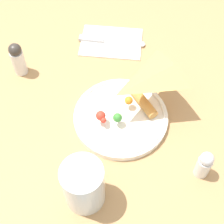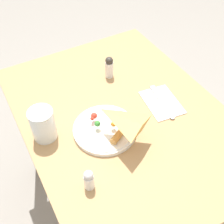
{
  "view_description": "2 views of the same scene",
  "coord_description": "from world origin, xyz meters",
  "px_view_note": "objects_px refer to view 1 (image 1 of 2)",
  "views": [
    {
      "loc": [
        0.01,
        -0.54,
        1.44
      ],
      "look_at": [
        0.02,
        -0.1,
        0.79
      ],
      "focal_mm": 55.0,
      "sensor_mm": 36.0,
      "label": 1
    },
    {
      "loc": [
        0.59,
        -0.38,
        1.52
      ],
      "look_at": [
        0.03,
        -0.06,
        0.83
      ],
      "focal_mm": 45.0,
      "sensor_mm": 36.0,
      "label": 2
    }
  ],
  "objects_px": {
    "dining_table": "(104,116)",
    "salt_shaker": "(204,164)",
    "milk_glass": "(84,186)",
    "butter_knife": "(108,41)",
    "pepper_shaker": "(18,59)",
    "plate_pizza": "(120,116)",
    "napkin_folded": "(111,42)"
  },
  "relations": [
    {
      "from": "dining_table",
      "to": "salt_shaker",
      "type": "height_order",
      "value": "salt_shaker"
    },
    {
      "from": "milk_glass",
      "to": "salt_shaker",
      "type": "xyz_separation_m",
      "value": [
        0.25,
        0.05,
        -0.01
      ]
    },
    {
      "from": "butter_knife",
      "to": "pepper_shaker",
      "type": "relative_size",
      "value": 1.94
    },
    {
      "from": "milk_glass",
      "to": "pepper_shaker",
      "type": "height_order",
      "value": "milk_glass"
    },
    {
      "from": "dining_table",
      "to": "salt_shaker",
      "type": "xyz_separation_m",
      "value": [
        0.21,
        -0.24,
        0.17
      ]
    },
    {
      "from": "salt_shaker",
      "to": "pepper_shaker",
      "type": "xyz_separation_m",
      "value": [
        -0.42,
        0.3,
        0.01
      ]
    },
    {
      "from": "milk_glass",
      "to": "salt_shaker",
      "type": "relative_size",
      "value": 1.52
    },
    {
      "from": "dining_table",
      "to": "plate_pizza",
      "type": "distance_m",
      "value": 0.18
    },
    {
      "from": "napkin_folded",
      "to": "salt_shaker",
      "type": "height_order",
      "value": "salt_shaker"
    },
    {
      "from": "dining_table",
      "to": "napkin_folded",
      "type": "relative_size",
      "value": 5.26
    },
    {
      "from": "butter_knife",
      "to": "salt_shaker",
      "type": "bearing_deg",
      "value": -54.71
    },
    {
      "from": "milk_glass",
      "to": "napkin_folded",
      "type": "height_order",
      "value": "milk_glass"
    },
    {
      "from": "butter_knife",
      "to": "milk_glass",
      "type": "bearing_deg",
      "value": -87.42
    },
    {
      "from": "milk_glass",
      "to": "dining_table",
      "type": "bearing_deg",
      "value": 82.15
    },
    {
      "from": "dining_table",
      "to": "plate_pizza",
      "type": "relative_size",
      "value": 4.34
    },
    {
      "from": "plate_pizza",
      "to": "salt_shaker",
      "type": "xyz_separation_m",
      "value": [
        0.17,
        -0.14,
        0.02
      ]
    },
    {
      "from": "milk_glass",
      "to": "salt_shaker",
      "type": "bearing_deg",
      "value": 10.96
    },
    {
      "from": "dining_table",
      "to": "butter_knife",
      "type": "height_order",
      "value": "butter_knife"
    },
    {
      "from": "plate_pizza",
      "to": "salt_shaker",
      "type": "relative_size",
      "value": 2.82
    },
    {
      "from": "milk_glass",
      "to": "napkin_folded",
      "type": "bearing_deg",
      "value": 81.86
    },
    {
      "from": "plate_pizza",
      "to": "milk_glass",
      "type": "xyz_separation_m",
      "value": [
        -0.08,
        -0.19,
        0.04
      ]
    },
    {
      "from": "napkin_folded",
      "to": "butter_knife",
      "type": "distance_m",
      "value": 0.01
    },
    {
      "from": "pepper_shaker",
      "to": "napkin_folded",
      "type": "bearing_deg",
      "value": 22.91
    },
    {
      "from": "milk_glass",
      "to": "napkin_folded",
      "type": "xyz_separation_m",
      "value": [
        0.06,
        0.44,
        -0.05
      ]
    },
    {
      "from": "butter_knife",
      "to": "pepper_shaker",
      "type": "xyz_separation_m",
      "value": [
        -0.23,
        -0.1,
        0.04
      ]
    },
    {
      "from": "napkin_folded",
      "to": "salt_shaker",
      "type": "distance_m",
      "value": 0.44
    },
    {
      "from": "salt_shaker",
      "to": "napkin_folded",
      "type": "bearing_deg",
      "value": 114.74
    },
    {
      "from": "salt_shaker",
      "to": "dining_table",
      "type": "bearing_deg",
      "value": 131.06
    },
    {
      "from": "dining_table",
      "to": "salt_shaker",
      "type": "bearing_deg",
      "value": -48.94
    },
    {
      "from": "salt_shaker",
      "to": "pepper_shaker",
      "type": "height_order",
      "value": "pepper_shaker"
    },
    {
      "from": "dining_table",
      "to": "napkin_folded",
      "type": "height_order",
      "value": "napkin_folded"
    },
    {
      "from": "dining_table",
      "to": "plate_pizza",
      "type": "bearing_deg",
      "value": -68.14
    }
  ]
}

